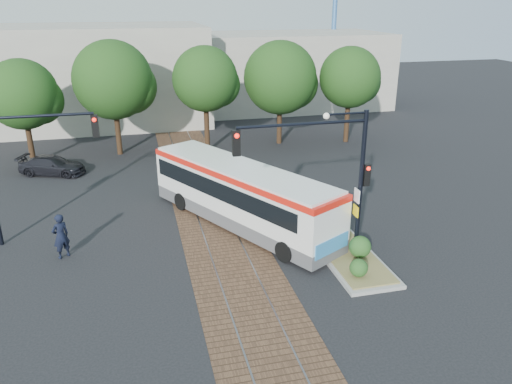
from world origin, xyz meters
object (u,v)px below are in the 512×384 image
officer (61,236)px  signal_pole_main (333,165)px  city_bus (241,193)px  parked_car (52,165)px  traffic_island (350,251)px  signal_pole_left (14,159)px

officer → signal_pole_main: bearing=131.1°
city_bus → officer: bearing=161.1°
parked_car → traffic_island: bearing=-116.2°
signal_pole_main → officer: signal_pole_main is taller
city_bus → signal_pole_main: size_ratio=1.77×
city_bus → officer: city_bus is taller
city_bus → parked_car: (-9.65, 9.89, -1.05)m
city_bus → signal_pole_left: signal_pole_left is taller
officer → parked_car: size_ratio=0.49×
city_bus → parked_car: city_bus is taller
city_bus → parked_car: bearing=105.6°
signal_pole_left → parked_car: signal_pole_left is taller
traffic_island → officer: bearing=165.3°
officer → signal_pole_left: bearing=-82.3°
signal_pole_main → officer: bearing=164.5°
traffic_island → signal_pole_left: signal_pole_left is taller
city_bus → signal_pole_main: signal_pole_main is taller
traffic_island → signal_pole_left: bearing=159.6°
traffic_island → officer: officer is taller
signal_pole_left → officer: bearing=-48.8°
signal_pole_left → signal_pole_main: bearing=-21.4°
traffic_island → signal_pole_main: 3.95m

